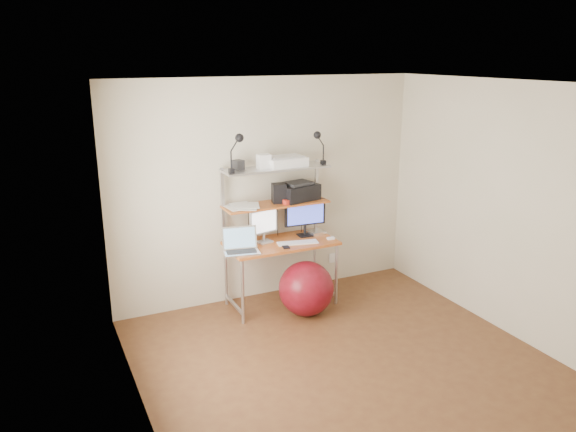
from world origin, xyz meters
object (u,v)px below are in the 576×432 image
monitor_silver (264,224)px  exercise_ball (306,289)px  laptop (240,246)px  printer (298,191)px  monitor_black (305,215)px

monitor_silver → exercise_ball: (0.30, -0.43, -0.65)m
laptop → monitor_silver: bearing=38.1°
monitor_silver → printer: 0.55m
exercise_ball → printer: bearing=73.7°
printer → monitor_silver: bearing=177.4°
printer → exercise_ball: size_ratio=0.81×
laptop → printer: 0.95m
monitor_silver → laptop: bearing=-165.7°
monitor_black → monitor_silver: bearing=-174.0°
monitor_silver → printer: bearing=-3.9°
monitor_black → printer: size_ratio=1.00×
monitor_black → printer: (-0.06, 0.06, 0.26)m
monitor_silver → monitor_black: 0.51m
printer → exercise_ball: (-0.15, -0.50, -0.95)m
laptop → printer: printer is taller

